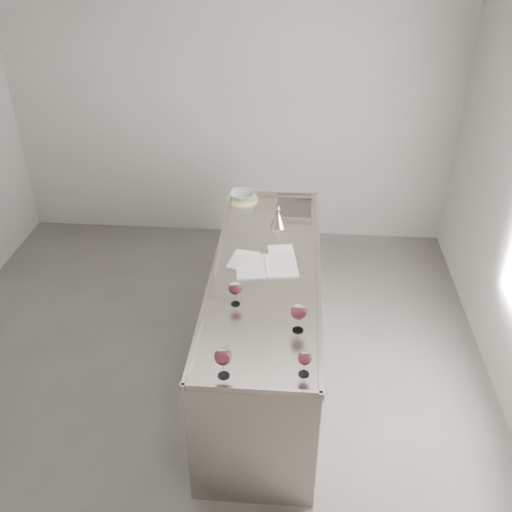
# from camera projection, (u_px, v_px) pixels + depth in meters

# --- Properties ---
(room_shell) EXTENTS (4.54, 5.04, 2.84)m
(room_shell) POSITION_uv_depth(u_px,v_px,m) (184.00, 230.00, 3.55)
(room_shell) COLOR #4B4946
(room_shell) RESTS_ON ground
(counter) EXTENTS (0.77, 2.42, 0.97)m
(counter) POSITION_uv_depth(u_px,v_px,m) (265.00, 321.00, 4.26)
(counter) COLOR #9D958D
(counter) RESTS_ON ground
(wine_glass_left) EXTENTS (0.09, 0.09, 0.17)m
(wine_glass_left) POSITION_uv_depth(u_px,v_px,m) (235.00, 289.00, 3.60)
(wine_glass_left) COLOR white
(wine_glass_left) RESTS_ON counter
(wine_glass_middle) EXTENTS (0.10, 0.10, 0.19)m
(wine_glass_middle) POSITION_uv_depth(u_px,v_px,m) (223.00, 357.00, 3.04)
(wine_glass_middle) COLOR white
(wine_glass_middle) RESTS_ON counter
(wine_glass_right) EXTENTS (0.10, 0.10, 0.19)m
(wine_glass_right) POSITION_uv_depth(u_px,v_px,m) (299.00, 312.00, 3.37)
(wine_glass_right) COLOR white
(wine_glass_right) RESTS_ON counter
(wine_glass_small) EXTENTS (0.08, 0.08, 0.16)m
(wine_glass_small) POSITION_uv_depth(u_px,v_px,m) (305.00, 359.00, 3.06)
(wine_glass_small) COLOR white
(wine_glass_small) RESTS_ON counter
(notebook) EXTENTS (0.47, 0.36, 0.02)m
(notebook) POSITION_uv_depth(u_px,v_px,m) (266.00, 266.00, 4.04)
(notebook) COLOR silver
(notebook) RESTS_ON counter
(loose_paper_top) EXTENTS (0.23, 0.29, 0.00)m
(loose_paper_top) POSITION_uv_depth(u_px,v_px,m) (282.00, 254.00, 4.18)
(loose_paper_top) COLOR white
(loose_paper_top) RESTS_ON counter
(loose_paper_under) EXTENTS (0.23, 0.29, 0.00)m
(loose_paper_under) POSITION_uv_depth(u_px,v_px,m) (243.00, 260.00, 4.11)
(loose_paper_under) COLOR silver
(loose_paper_under) RESTS_ON counter
(trivet) EXTENTS (0.33, 0.33, 0.02)m
(trivet) POSITION_uv_depth(u_px,v_px,m) (242.00, 199.00, 4.94)
(trivet) COLOR #D4CA89
(trivet) RESTS_ON counter
(ceramic_bowl) EXTENTS (0.22, 0.22, 0.05)m
(ceramic_bowl) POSITION_uv_depth(u_px,v_px,m) (242.00, 195.00, 4.92)
(ceramic_bowl) COLOR #90A6A8
(ceramic_bowl) RESTS_ON trivet
(wine_funnel) EXTENTS (0.13, 0.13, 0.19)m
(wine_funnel) POSITION_uv_depth(u_px,v_px,m) (278.00, 220.00, 4.51)
(wine_funnel) COLOR #A9A397
(wine_funnel) RESTS_ON counter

